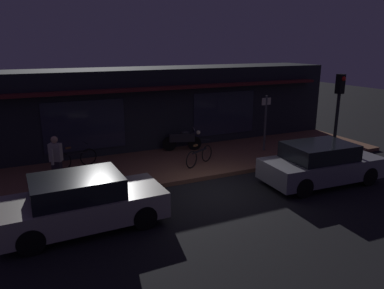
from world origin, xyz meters
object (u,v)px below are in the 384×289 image
at_px(bicycle_parked, 76,159).
at_px(bicycle_extra, 199,156).
at_px(traffic_light_pole, 338,105).
at_px(parked_car_near, 82,202).
at_px(sign_post, 265,120).
at_px(motorcycle, 183,139).
at_px(parked_car_far, 320,164).
at_px(person_photographer, 56,160).

bearing_deg(bicycle_parked, bicycle_extra, -20.57).
height_order(traffic_light_pole, parked_car_near, traffic_light_pole).
relative_size(bicycle_parked, traffic_light_pole, 0.45).
bearing_deg(bicycle_parked, sign_post, -7.65).
relative_size(motorcycle, traffic_light_pole, 0.46).
relative_size(sign_post, parked_car_far, 0.57).
distance_m(bicycle_extra, parked_car_near, 5.65).
distance_m(bicycle_parked, parked_car_far, 8.79).
bearing_deg(parked_car_near, person_photographer, 95.98).
distance_m(bicycle_parked, person_photographer, 1.88).
bearing_deg(person_photographer, bicycle_parked, 63.98).
bearing_deg(sign_post, parked_car_near, -156.93).
bearing_deg(bicycle_extra, bicycle_parked, 159.43).
xyz_separation_m(bicycle_extra, person_photographer, (-5.13, 0.01, 0.52)).
distance_m(sign_post, parked_car_near, 9.02).
relative_size(sign_post, parked_car_near, 0.58).
relative_size(traffic_light_pole, parked_car_near, 0.87).
bearing_deg(parked_car_far, parked_car_near, 178.46).
relative_size(motorcycle, parked_car_far, 0.39).
xyz_separation_m(person_photographer, sign_post, (8.58, 0.58, 0.48)).
distance_m(motorcycle, parked_car_near, 7.15).
relative_size(bicycle_parked, bicycle_extra, 1.09).
height_order(parked_car_near, parked_car_far, same).
height_order(bicycle_extra, person_photographer, person_photographer).
xyz_separation_m(bicycle_parked, parked_car_near, (-0.48, -4.57, 0.20)).
distance_m(traffic_light_pole, parked_car_far, 2.45).
height_order(motorcycle, bicycle_parked, motorcycle).
height_order(sign_post, parked_car_far, sign_post).
relative_size(motorcycle, bicycle_parked, 1.02).
xyz_separation_m(motorcycle, bicycle_extra, (-0.24, -2.12, -0.14)).
bearing_deg(parked_car_near, sign_post, 23.07).
bearing_deg(parked_car_far, sign_post, 83.81).
bearing_deg(bicycle_parked, parked_car_near, -96.03).
distance_m(bicycle_extra, parked_car_far, 4.38).
bearing_deg(parked_car_near, bicycle_parked, 83.97).
relative_size(person_photographer, sign_post, 0.70).
xyz_separation_m(sign_post, parked_car_far, (-0.40, -3.73, -0.81)).
bearing_deg(sign_post, person_photographer, -176.16).
relative_size(motorcycle, person_photographer, 0.99).
distance_m(person_photographer, sign_post, 8.61).
distance_m(traffic_light_pole, parked_car_near, 9.51).
xyz_separation_m(bicycle_extra, parked_car_near, (-4.82, -2.94, 0.20)).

